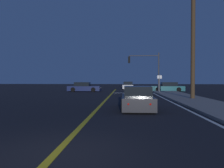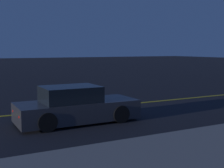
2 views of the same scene
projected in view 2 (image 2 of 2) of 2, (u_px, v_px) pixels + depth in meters
name	position (u px, v px, depth m)	size (l,w,h in m)	color
lane_line_center	(145.00, 102.00, 15.43)	(0.20, 43.28, 0.01)	gold
car_parked_curb_charcoal	(76.00, 107.00, 11.20)	(1.85, 4.41, 1.34)	#2D2D33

